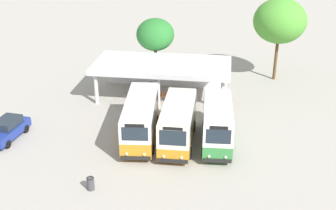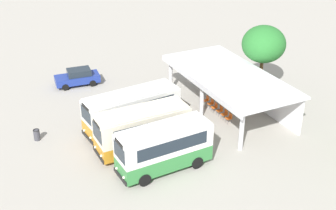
# 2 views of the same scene
# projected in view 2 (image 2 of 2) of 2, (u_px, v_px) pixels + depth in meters

# --- Properties ---
(ground_plane) EXTENTS (180.00, 180.00, 0.00)m
(ground_plane) POSITION_uv_depth(u_px,v_px,m) (111.00, 150.00, 33.33)
(ground_plane) COLOR #A39E93
(city_bus_nearest_orange) EXTENTS (2.99, 7.90, 3.31)m
(city_bus_nearest_orange) POSITION_uv_depth(u_px,v_px,m) (132.00, 110.00, 35.11)
(city_bus_nearest_orange) COLOR black
(city_bus_nearest_orange) RESTS_ON ground
(city_bus_second_in_row) EXTENTS (2.47, 7.02, 3.29)m
(city_bus_second_in_row) POSITION_uv_depth(u_px,v_px,m) (142.00, 128.00, 32.60)
(city_bus_second_in_row) COLOR black
(city_bus_second_in_row) RESTS_ON ground
(city_bus_middle_cream) EXTENTS (2.48, 6.76, 3.33)m
(city_bus_middle_cream) POSITION_uv_depth(u_px,v_px,m) (164.00, 147.00, 30.35)
(city_bus_middle_cream) COLOR black
(city_bus_middle_cream) RESTS_ON ground
(parked_car_flank) EXTENTS (2.18, 4.37, 1.62)m
(parked_car_flank) POSITION_uv_depth(u_px,v_px,m) (78.00, 77.00, 43.31)
(parked_car_flank) COLOR black
(parked_car_flank) RESTS_ON ground
(terminal_canopy) EXTENTS (12.89, 6.22, 3.40)m
(terminal_canopy) POSITION_uv_depth(u_px,v_px,m) (235.00, 80.00, 38.09)
(terminal_canopy) COLOR silver
(terminal_canopy) RESTS_ON ground
(waiting_chair_end_by_column) EXTENTS (0.45, 0.45, 0.86)m
(waiting_chair_end_by_column) POSITION_uv_depth(u_px,v_px,m) (207.00, 100.00, 39.65)
(waiting_chair_end_by_column) COLOR slate
(waiting_chair_end_by_column) RESTS_ON ground
(waiting_chair_second_from_end) EXTENTS (0.45, 0.45, 0.86)m
(waiting_chair_second_from_end) POSITION_uv_depth(u_px,v_px,m) (211.00, 103.00, 39.08)
(waiting_chair_second_from_end) COLOR slate
(waiting_chair_second_from_end) RESTS_ON ground
(waiting_chair_middle_seat) EXTENTS (0.45, 0.45, 0.86)m
(waiting_chair_middle_seat) POSITION_uv_depth(u_px,v_px,m) (215.00, 106.00, 38.47)
(waiting_chair_middle_seat) COLOR slate
(waiting_chair_middle_seat) RESTS_ON ground
(waiting_chair_fourth_seat) EXTENTS (0.45, 0.45, 0.86)m
(waiting_chair_fourth_seat) POSITION_uv_depth(u_px,v_px,m) (220.00, 110.00, 37.92)
(waiting_chair_fourth_seat) COLOR slate
(waiting_chair_fourth_seat) RESTS_ON ground
(waiting_chair_fifth_seat) EXTENTS (0.45, 0.45, 0.86)m
(waiting_chair_fifth_seat) POSITION_uv_depth(u_px,v_px,m) (225.00, 113.00, 37.34)
(waiting_chair_fifth_seat) COLOR slate
(waiting_chair_fifth_seat) RESTS_ON ground
(waiting_chair_far_end_seat) EXTENTS (0.45, 0.45, 0.86)m
(waiting_chair_far_end_seat) POSITION_uv_depth(u_px,v_px,m) (229.00, 117.00, 36.74)
(waiting_chair_far_end_seat) COLOR slate
(waiting_chair_far_end_seat) RESTS_ON ground
(roadside_tree_behind_canopy) EXTENTS (3.90, 3.90, 6.55)m
(roadside_tree_behind_canopy) POSITION_uv_depth(u_px,v_px,m) (264.00, 44.00, 39.70)
(roadside_tree_behind_canopy) COLOR brown
(roadside_tree_behind_canopy) RESTS_ON ground
(litter_bin_apron) EXTENTS (0.49, 0.49, 0.90)m
(litter_bin_apron) POSITION_uv_depth(u_px,v_px,m) (37.00, 135.00, 34.42)
(litter_bin_apron) COLOR #3F3F47
(litter_bin_apron) RESTS_ON ground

